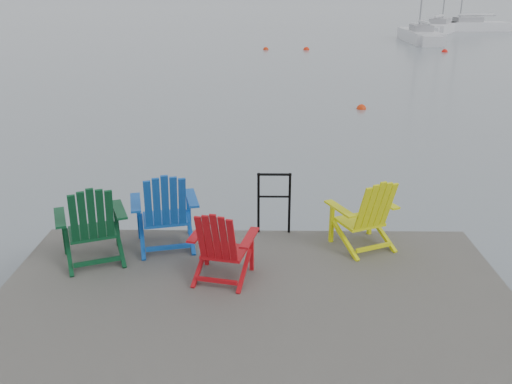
{
  "coord_description": "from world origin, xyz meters",
  "views": [
    {
      "loc": [
        0.09,
        -4.67,
        3.82
      ],
      "look_at": [
        -0.01,
        3.16,
        0.85
      ],
      "focal_mm": 38.0,
      "sensor_mm": 36.0,
      "label": 1
    }
  ],
  "objects_px": {
    "handrail": "(274,197)",
    "sailboat_far": "(463,27)",
    "chair_yellow": "(366,213)",
    "buoy_a": "(361,109)",
    "buoy_c": "(445,52)",
    "sailboat_mid": "(440,28)",
    "chair_green": "(92,222)",
    "buoy_b": "(266,50)",
    "sailboat_near": "(419,37)",
    "chair_red": "(221,244)",
    "buoy_d": "(306,50)",
    "chair_blue": "(165,209)"
  },
  "relations": [
    {
      "from": "handrail",
      "to": "buoy_b",
      "type": "xyz_separation_m",
      "value": [
        0.01,
        29.16,
        -1.04
      ]
    },
    {
      "from": "sailboat_far",
      "to": "buoy_c",
      "type": "distance_m",
      "value": 19.08
    },
    {
      "from": "sailboat_far",
      "to": "buoy_b",
      "type": "bearing_deg",
      "value": 127.17
    },
    {
      "from": "chair_green",
      "to": "buoy_c",
      "type": "distance_m",
      "value": 31.92
    },
    {
      "from": "sailboat_near",
      "to": "buoy_a",
      "type": "relative_size",
      "value": 32.03
    },
    {
      "from": "sailboat_mid",
      "to": "buoy_b",
      "type": "distance_m",
      "value": 21.66
    },
    {
      "from": "chair_yellow",
      "to": "sailboat_far",
      "type": "xyz_separation_m",
      "value": [
        17.25,
        46.08,
        -0.65
      ]
    },
    {
      "from": "handrail",
      "to": "buoy_a",
      "type": "distance_m",
      "value": 11.34
    },
    {
      "from": "chair_red",
      "to": "sailboat_mid",
      "type": "height_order",
      "value": "sailboat_mid"
    },
    {
      "from": "chair_yellow",
      "to": "buoy_d",
      "type": "bearing_deg",
      "value": 62.85
    },
    {
      "from": "buoy_b",
      "to": "sailboat_near",
      "type": "bearing_deg",
      "value": 27.11
    },
    {
      "from": "chair_red",
      "to": "chair_yellow",
      "type": "height_order",
      "value": "chair_yellow"
    },
    {
      "from": "sailboat_far",
      "to": "handrail",
      "type": "bearing_deg",
      "value": 153.41
    },
    {
      "from": "sailboat_near",
      "to": "sailboat_far",
      "type": "xyz_separation_m",
      "value": [
        6.92,
        10.55,
        -0.0
      ]
    },
    {
      "from": "chair_blue",
      "to": "buoy_c",
      "type": "xyz_separation_m",
      "value": [
        12.72,
        28.45,
        -1.06
      ]
    },
    {
      "from": "sailboat_near",
      "to": "buoy_b",
      "type": "distance_m",
      "value": 12.96
    },
    {
      "from": "handrail",
      "to": "sailboat_far",
      "type": "relative_size",
      "value": 0.08
    },
    {
      "from": "chair_red",
      "to": "sailboat_far",
      "type": "distance_m",
      "value": 50.71
    },
    {
      "from": "chair_red",
      "to": "buoy_b",
      "type": "height_order",
      "value": "chair_red"
    },
    {
      "from": "chair_red",
      "to": "sailboat_near",
      "type": "bearing_deg",
      "value": 84.16
    },
    {
      "from": "handrail",
      "to": "chair_yellow",
      "type": "xyz_separation_m",
      "value": [
        1.22,
        -0.47,
        -0.03
      ]
    },
    {
      "from": "chair_green",
      "to": "buoy_a",
      "type": "relative_size",
      "value": 3.34
    },
    {
      "from": "chair_green",
      "to": "buoy_d",
      "type": "distance_m",
      "value": 30.4
    },
    {
      "from": "sailboat_mid",
      "to": "buoy_b",
      "type": "xyz_separation_m",
      "value": [
        -15.8,
        -14.81,
        -0.36
      ]
    },
    {
      "from": "chair_red",
      "to": "buoy_a",
      "type": "bearing_deg",
      "value": 85.43
    },
    {
      "from": "chair_green",
      "to": "sailboat_near",
      "type": "xyz_separation_m",
      "value": [
        13.86,
        35.97,
        -0.69
      ]
    },
    {
      "from": "chair_yellow",
      "to": "buoy_b",
      "type": "relative_size",
      "value": 2.82
    },
    {
      "from": "chair_blue",
      "to": "chair_green",
      "type": "bearing_deg",
      "value": -167.51
    },
    {
      "from": "chair_yellow",
      "to": "sailboat_mid",
      "type": "bearing_deg",
      "value": 47.44
    },
    {
      "from": "sailboat_near",
      "to": "buoy_a",
      "type": "xyz_separation_m",
      "value": [
        -8.41,
        -24.22,
        -0.36
      ]
    },
    {
      "from": "chair_green",
      "to": "chair_red",
      "type": "height_order",
      "value": "chair_green"
    },
    {
      "from": "chair_blue",
      "to": "buoy_c",
      "type": "distance_m",
      "value": 31.18
    },
    {
      "from": "buoy_c",
      "to": "buoy_a",
      "type": "bearing_deg",
      "value": -115.39
    },
    {
      "from": "handrail",
      "to": "buoy_c",
      "type": "height_order",
      "value": "handrail"
    },
    {
      "from": "chair_red",
      "to": "handrail",
      "type": "bearing_deg",
      "value": 77.02
    },
    {
      "from": "buoy_c",
      "to": "chair_blue",
      "type": "bearing_deg",
      "value": -114.09
    },
    {
      "from": "chair_blue",
      "to": "sailboat_near",
      "type": "xyz_separation_m",
      "value": [
        13.0,
        35.55,
        -0.7
      ]
    },
    {
      "from": "handrail",
      "to": "chair_red",
      "type": "bearing_deg",
      "value": -115.65
    },
    {
      "from": "chair_red",
      "to": "sailboat_near",
      "type": "relative_size",
      "value": 0.09
    },
    {
      "from": "handrail",
      "to": "chair_blue",
      "type": "distance_m",
      "value": 1.54
    },
    {
      "from": "chair_blue",
      "to": "buoy_d",
      "type": "distance_m",
      "value": 29.85
    },
    {
      "from": "chair_blue",
      "to": "sailboat_mid",
      "type": "relative_size",
      "value": 0.1
    },
    {
      "from": "chair_yellow",
      "to": "buoy_c",
      "type": "height_order",
      "value": "chair_yellow"
    },
    {
      "from": "chair_blue",
      "to": "sailboat_far",
      "type": "height_order",
      "value": "sailboat_far"
    },
    {
      "from": "chair_yellow",
      "to": "buoy_a",
      "type": "distance_m",
      "value": 11.52
    },
    {
      "from": "sailboat_far",
      "to": "sailboat_near",
      "type": "bearing_deg",
      "value": 142.18
    },
    {
      "from": "handrail",
      "to": "buoy_a",
      "type": "bearing_deg",
      "value": 73.87
    },
    {
      "from": "buoy_c",
      "to": "sailboat_mid",
      "type": "bearing_deg",
      "value": 74.1
    },
    {
      "from": "chair_red",
      "to": "buoy_d",
      "type": "distance_m",
      "value": 30.61
    },
    {
      "from": "chair_yellow",
      "to": "sailboat_far",
      "type": "distance_m",
      "value": 49.21
    }
  ]
}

